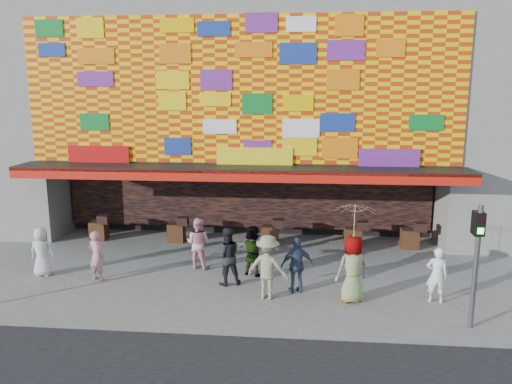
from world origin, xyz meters
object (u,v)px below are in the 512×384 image
Objects in this scene: ped_f at (253,251)px; parasol at (354,222)px; ped_c at (227,256)px; ped_h at (437,275)px; ped_g at (352,269)px; ped_d at (268,267)px; ped_b at (97,256)px; signal_right at (477,253)px; ped_e at (297,265)px; ped_a at (42,252)px; ped_i at (198,243)px.

parasol reaches higher than ped_f.
ped_c reaches higher than ped_h.
parasol is at bearing 154.71° from ped_g.
ped_g is at bearing -166.51° from ped_d.
signal_right is at bearing -170.38° from ped_b.
ped_b reaches higher than ped_h.
ped_c is 2.07m from ped_e.
ped_a is at bearing 29.99° from ped_f.
ped_b is 0.86× the size of ped_d.
ped_e is at bearing -39.90° from ped_g.
ped_a is 0.99× the size of ped_b.
ped_a is 9.27m from ped_g.
ped_c is at bearing -30.26° from ped_e.
parasol is at bearing 168.62° from ped_i.
ped_b is 1.00× the size of ped_h.
ped_c is 1.07× the size of ped_e.
signal_right is at bearing 168.70° from ped_i.
ped_h is at bearing 172.62° from ped_a.
ped_h is 2.66m from parasol.
ped_d reaches higher than ped_b.
ped_e is (2.03, -0.40, -0.06)m from ped_c.
ped_d is 4.49m from ped_h.
parasol is (7.38, -0.84, 1.43)m from ped_b.
ped_f is 0.80× the size of parasol.
ped_h is (5.06, -1.53, -0.02)m from ped_f.
ped_c is 3.62m from ped_g.
ped_c reaches higher than ped_b.
ped_e is at bearing 149.36° from ped_c.
signal_right is 3.12m from ped_g.
ped_b is 0.89× the size of ped_c.
ped_c is at bearing 74.49° from ped_f.
ped_c is at bearing -19.89° from ped_d.
ped_g is at bearing 15.74° from ped_h.
signal_right reaches higher than ped_g.
ped_c is 3.86m from parasol.
ped_a is (-11.90, 2.33, -1.11)m from signal_right.
ped_i is at bearing -169.40° from ped_a.
parasol is at bearing 170.49° from ped_a.
ped_h is (2.23, 0.17, -0.15)m from ped_g.
signal_right is at bearing 133.28° from ped_g.
ped_f reaches higher than ped_b.
ped_f is (-1.35, 1.22, -0.02)m from ped_e.
ped_a is 0.97× the size of ped_f.
signal_right is at bearing 176.18° from ped_f.
ped_a is at bearing 168.90° from signal_right.
ped_d is 1.08× the size of ped_i.
ped_a is at bearing -21.27° from ped_c.
ped_f is at bearing -52.83° from ped_g.
ped_d is 2.61m from parasol.
ped_d reaches higher than ped_e.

